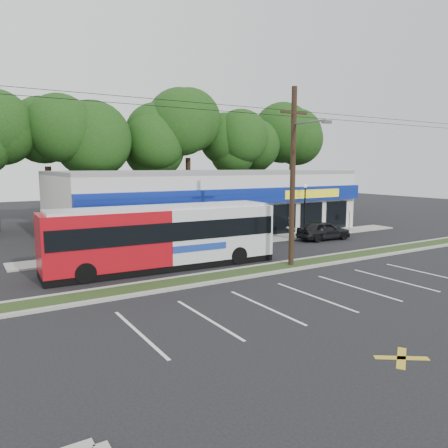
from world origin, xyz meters
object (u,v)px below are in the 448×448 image
metrobus (163,235)px  pedestrian_b (290,228)px  pedestrian_a (247,236)px  utility_pole (291,171)px  lamp_post (305,204)px  sign_post (350,214)px  car_dark (323,230)px

metrobus → pedestrian_b: metrobus is taller
pedestrian_b → pedestrian_a: bearing=8.6°
metrobus → pedestrian_a: size_ratio=7.12×
utility_pole → lamp_post: size_ratio=11.76×
lamp_post → pedestrian_b: 2.74m
lamp_post → sign_post: lamp_post is taller
sign_post → utility_pole: bearing=-149.9°
lamp_post → car_dark: lamp_post is taller
lamp_post → sign_post: size_ratio=1.91×
utility_pole → lamp_post: (8.17, 7.87, -2.74)m
lamp_post → pedestrian_b: size_ratio=2.36×
metrobus → pedestrian_a: metrobus is taller
sign_post → metrobus: (-19.32, -4.08, 0.30)m
utility_pole → pedestrian_b: bearing=49.7°
lamp_post → sign_post: bearing=-2.6°
utility_pole → car_dark: size_ratio=11.49×
utility_pole → car_dark: utility_pole is taller
utility_pole → metrobus: bearing=149.8°
utility_pole → pedestrian_a: (0.94, 5.59, -4.49)m
pedestrian_a → car_dark: bearing=141.6°
metrobus → pedestrian_b: bearing=19.2°
utility_pole → metrobus: size_ratio=3.80×
lamp_post → metrobus: 14.97m
sign_post → pedestrian_a: size_ratio=1.20×
sign_post → lamp_post: bearing=177.4°
sign_post → pedestrian_a: bearing=-170.5°
car_dark → pedestrian_a: pedestrian_a is taller
metrobus → pedestrian_b: size_ratio=7.32×
metrobus → car_dark: bearing=11.2°
metrobus → pedestrian_b: (12.32, 3.70, -0.96)m
lamp_post → pedestrian_a: 7.78m
pedestrian_a → pedestrian_b: 5.50m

